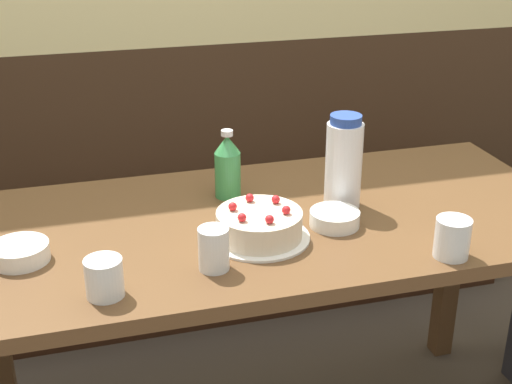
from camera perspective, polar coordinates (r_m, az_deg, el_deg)
bench_seat at (r=2.70m, az=-4.01°, el=-4.88°), size 2.29×0.38×0.42m
dining_table at (r=1.78m, az=1.13°, el=-4.90°), size 1.52×0.70×0.75m
birthday_cake at (r=1.63m, az=0.26°, el=-2.70°), size 0.23×0.23×0.09m
water_pitcher at (r=1.77m, az=7.03°, el=2.37°), size 0.09×0.09×0.24m
soju_bottle at (r=1.82m, az=-2.29°, el=2.12°), size 0.07×0.07×0.18m
bowl_soup_white at (r=1.62m, az=-18.35°, el=-4.62°), size 0.13×0.13×0.04m
bowl_rice_small at (r=1.70m, az=6.31°, el=-2.11°), size 0.12×0.12×0.04m
glass_water_tall at (r=1.50m, az=-3.40°, el=-4.56°), size 0.07×0.07×0.09m
glass_tumbler_short at (r=1.60m, az=15.43°, el=-3.56°), size 0.08×0.08×0.09m
glass_shot_small at (r=1.44m, az=-12.05°, el=-6.72°), size 0.08×0.08×0.08m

